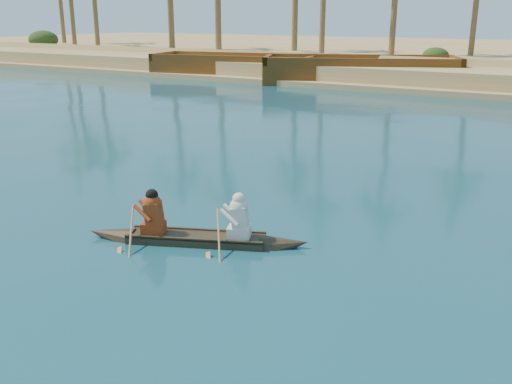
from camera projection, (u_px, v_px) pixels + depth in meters
The scene contains 4 objects.
ground at pixel (470, 249), 11.40m from camera, with size 160.00×160.00×0.00m, color #0B2F4B.
canoe at pixel (196, 231), 11.64m from camera, with size 4.51×2.30×1.27m.
barge_left at pixel (234, 68), 42.17m from camera, with size 12.60×6.06×2.01m.
barge_mid at pixel (360, 72), 38.48m from camera, with size 13.48×8.97×2.14m.
Camera 1 is at (1.59, -11.27, 4.48)m, focal length 40.00 mm.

